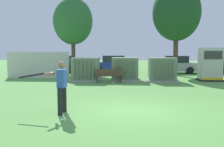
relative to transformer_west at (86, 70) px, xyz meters
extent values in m
plane|color=#5B9947|center=(3.10, -8.83, -0.79)|extent=(96.00, 96.00, 0.00)
cube|color=beige|center=(-3.97, 1.67, 0.21)|extent=(4.80, 0.12, 2.00)
cube|color=#9E9B93|center=(0.00, 0.01, -0.73)|extent=(2.10, 1.70, 0.12)
cube|color=gray|center=(0.00, 0.01, 0.08)|extent=(1.80, 1.40, 1.50)
cube|color=#63755B|center=(-0.64, -0.75, 0.08)|extent=(0.06, 0.12, 1.27)
cube|color=#63755B|center=(-0.38, -0.75, 0.08)|extent=(0.06, 0.12, 1.27)
cube|color=#63755B|center=(-0.13, -0.75, 0.08)|extent=(0.06, 0.12, 1.27)
cube|color=#63755B|center=(0.13, -0.75, 0.08)|extent=(0.06, 0.12, 1.27)
cube|color=#63755B|center=(0.38, -0.75, 0.08)|extent=(0.06, 0.12, 1.27)
cube|color=#63755B|center=(0.64, -0.75, 0.08)|extent=(0.06, 0.12, 1.27)
cube|color=#9E9B93|center=(2.72, 0.38, -0.73)|extent=(2.10, 1.70, 0.12)
cube|color=gray|center=(2.72, 0.38, 0.08)|extent=(1.80, 1.40, 1.50)
cube|color=#63755B|center=(2.08, -0.38, 0.08)|extent=(0.06, 0.12, 1.27)
cube|color=#63755B|center=(2.33, -0.38, 0.08)|extent=(0.06, 0.12, 1.27)
cube|color=#63755B|center=(2.59, -0.38, 0.08)|extent=(0.06, 0.12, 1.27)
cube|color=#63755B|center=(2.84, -0.38, 0.08)|extent=(0.06, 0.12, 1.27)
cube|color=#63755B|center=(3.10, -0.38, 0.08)|extent=(0.06, 0.12, 1.27)
cube|color=#63755B|center=(3.35, -0.38, 0.08)|extent=(0.06, 0.12, 1.27)
cube|color=#9E9B93|center=(5.23, 0.03, -0.73)|extent=(2.10, 1.70, 0.12)
cube|color=gray|center=(5.23, 0.03, 0.08)|extent=(1.80, 1.40, 1.50)
cube|color=#63755B|center=(4.60, -0.73, 0.08)|extent=(0.06, 0.12, 1.27)
cube|color=#63755B|center=(4.85, -0.73, 0.08)|extent=(0.06, 0.12, 1.27)
cube|color=#63755B|center=(5.11, -0.73, 0.08)|extent=(0.06, 0.12, 1.27)
cube|color=#63755B|center=(5.36, -0.73, 0.08)|extent=(0.06, 0.12, 1.27)
cube|color=#63755B|center=(5.62, -0.73, 0.08)|extent=(0.06, 0.12, 1.27)
cube|color=#63755B|center=(5.87, -0.73, 0.08)|extent=(0.06, 0.12, 1.27)
cube|color=#262626|center=(8.63, 0.67, -0.74)|extent=(1.60, 1.40, 0.10)
cube|color=beige|center=(8.63, 0.67, 0.41)|extent=(1.40, 1.20, 2.20)
cube|color=#383838|center=(8.63, 0.05, 1.02)|extent=(1.19, 0.04, 0.55)
cube|color=yellow|center=(8.63, 0.05, -0.59)|extent=(1.33, 0.04, 0.16)
cube|color=#4C3828|center=(1.66, -0.83, -0.34)|extent=(1.84, 0.71, 0.05)
cube|color=#4C3828|center=(1.70, -1.01, -0.09)|extent=(1.78, 0.35, 0.44)
cylinder|color=#4C3828|center=(0.89, -0.82, -0.58)|extent=(0.06, 0.06, 0.42)
cylinder|color=#4C3828|center=(2.39, -0.56, -0.58)|extent=(0.06, 0.06, 0.42)
cylinder|color=#4C3828|center=(0.93, -1.10, -0.58)|extent=(0.06, 0.06, 0.42)
cylinder|color=#4C3828|center=(2.44, -0.83, -0.58)|extent=(0.06, 0.06, 0.42)
cylinder|color=black|center=(0.72, -9.61, -0.35)|extent=(0.16, 0.16, 0.88)
cylinder|color=black|center=(0.74, -9.13, -0.35)|extent=(0.16, 0.16, 0.88)
cube|color=#3359B2|center=(0.73, -9.37, 0.39)|extent=(0.26, 0.41, 0.60)
sphere|color=#9E7051|center=(0.73, -9.37, 0.84)|extent=(0.23, 0.23, 0.23)
cylinder|color=#9E7051|center=(0.35, -9.44, 0.55)|extent=(0.28, 0.54, 0.09)
cylinder|color=#9E7051|center=(0.36, -9.26, 0.55)|extent=(0.24, 0.54, 0.09)
cylinder|color=black|center=(-0.32, -9.32, 0.48)|extent=(0.85, 0.10, 0.21)
sphere|color=black|center=(0.10, -9.34, 0.55)|extent=(0.08, 0.08, 0.08)
sphere|color=white|center=(0.97, -10.31, -0.74)|extent=(0.09, 0.09, 0.09)
cylinder|color=#4C3828|center=(-2.27, 6.63, 0.71)|extent=(0.37, 0.37, 2.99)
ellipsoid|color=#2D6633|center=(-2.27, 6.63, 4.06)|extent=(3.68, 3.68, 4.37)
cylinder|color=#4C3828|center=(6.96, 4.70, 0.85)|extent=(0.40, 0.40, 3.27)
ellipsoid|color=#1E4723|center=(6.96, 4.70, 4.52)|extent=(4.03, 4.03, 4.78)
cube|color=black|center=(-3.79, 7.15, -0.21)|extent=(4.39, 2.24, 0.80)
cube|color=#262B33|center=(-3.64, 7.13, 0.51)|extent=(2.29, 1.83, 0.64)
cylinder|color=black|center=(-5.20, 6.48, -0.47)|extent=(0.66, 0.30, 0.64)
cylinder|color=black|center=(-4.97, 8.16, -0.47)|extent=(0.66, 0.30, 0.64)
cylinder|color=black|center=(-2.61, 6.13, -0.47)|extent=(0.66, 0.30, 0.64)
cylinder|color=black|center=(-2.39, 7.82, -0.47)|extent=(0.66, 0.30, 0.64)
cube|color=navy|center=(1.32, 7.55, -0.21)|extent=(4.37, 2.18, 0.80)
cube|color=#262B33|center=(1.47, 7.56, 0.51)|extent=(2.27, 1.80, 0.64)
cylinder|color=black|center=(0.12, 6.55, -0.47)|extent=(0.66, 0.29, 0.64)
cylinder|color=black|center=(-0.08, 8.24, -0.47)|extent=(0.66, 0.29, 0.64)
cylinder|color=black|center=(2.71, 6.85, -0.47)|extent=(0.66, 0.29, 0.64)
cylinder|color=black|center=(2.51, 8.54, -0.47)|extent=(0.66, 0.29, 0.64)
cube|color=#B2B2B7|center=(7.29, 6.95, -0.21)|extent=(4.30, 1.98, 0.80)
cube|color=#262B33|center=(7.44, 6.94, 0.51)|extent=(2.20, 1.70, 0.64)
cylinder|color=black|center=(5.93, 6.19, -0.47)|extent=(0.65, 0.26, 0.64)
cylinder|color=black|center=(6.05, 7.89, -0.47)|extent=(0.65, 0.26, 0.64)
cylinder|color=black|center=(8.53, 6.02, -0.47)|extent=(0.65, 0.26, 0.64)
cylinder|color=black|center=(8.65, 7.71, -0.47)|extent=(0.65, 0.26, 0.64)
cylinder|color=black|center=(11.13, 5.81, -0.47)|extent=(0.65, 0.26, 0.64)
cylinder|color=black|center=(11.02, 7.51, -0.47)|extent=(0.65, 0.26, 0.64)
camera|label=1|loc=(2.93, -17.81, 1.31)|focal=41.72mm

